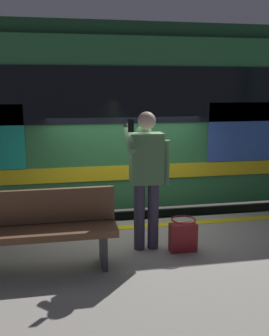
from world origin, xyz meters
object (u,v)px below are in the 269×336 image
object	(u,v)px
passenger	(147,170)
handbag	(183,236)
train_carriage	(109,113)
bench	(47,227)

from	to	relation	value
passenger	handbag	size ratio (longest dim) A/B	4.11
train_carriage	passenger	world-z (taller)	train_carriage
train_carriage	passenger	size ratio (longest dim) A/B	7.44
handbag	bench	world-z (taller)	bench
handbag	bench	bearing A→B (deg)	4.76
passenger	handbag	distance (m)	0.96
passenger	bench	bearing A→B (deg)	14.23
train_carriage	bench	world-z (taller)	train_carriage
train_carriage	passenger	bearing A→B (deg)	91.52
train_carriage	passenger	xyz separation A→B (m)	(-0.08, 3.10, -0.49)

